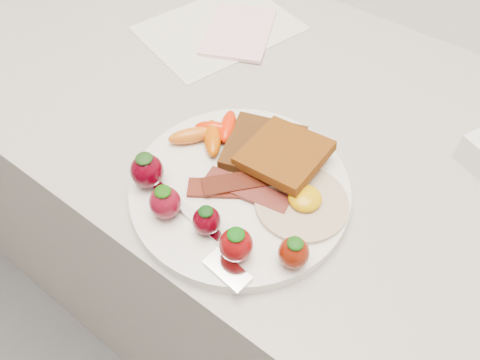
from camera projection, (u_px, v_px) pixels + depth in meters
The scene contains 11 objects.
counter at pixel (279, 267), 1.02m from camera, with size 2.00×0.60×0.90m, color gray.
plate at pixel (240, 190), 0.58m from camera, with size 0.27×0.27×0.02m, color white.
toast_lower at pixel (264, 147), 0.60m from camera, with size 0.09×0.09×0.01m, color #321B0B.
toast_upper at pixel (284, 154), 0.57m from camera, with size 0.09×0.09×0.01m, color #4A2C0A.
fried_egg at pixel (302, 201), 0.55m from camera, with size 0.13×0.13×0.02m.
bacon_strips at pixel (242, 186), 0.56m from camera, with size 0.12×0.11×0.01m.
baby_carrots at pixel (211, 133), 0.61m from camera, with size 0.08×0.10×0.02m.
strawberries at pixel (200, 212), 0.52m from camera, with size 0.24×0.07×0.05m.
fork at pixel (203, 235), 0.52m from camera, with size 0.18×0.06×0.00m.
paper_sheet at pixel (219, 28), 0.80m from camera, with size 0.19×0.25×0.00m, color silver.
notepad at pixel (239, 31), 0.79m from camera, with size 0.10×0.15×0.01m, color #FFBEC8.
Camera 1 is at (0.22, 1.26, 1.37)m, focal length 35.00 mm.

